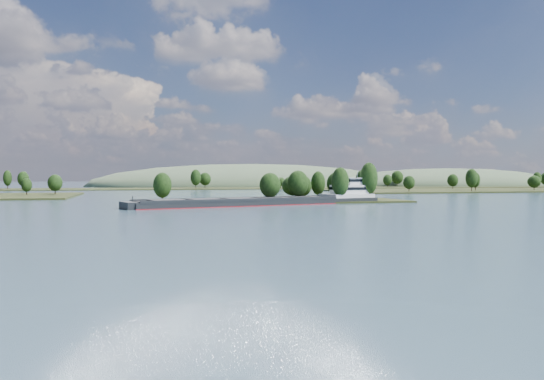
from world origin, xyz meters
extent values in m
plane|color=#334858|center=(0.00, 120.00, 0.00)|extent=(1800.00, 1800.00, 0.00)
cube|color=black|center=(0.00, 180.00, 0.00)|extent=(100.00, 30.00, 1.20)
cylinder|color=black|center=(20.27, 167.33, 2.65)|extent=(0.50, 0.50, 4.10)
ellipsoid|color=black|center=(20.27, 167.33, 7.86)|extent=(6.39, 6.39, 10.54)
cylinder|color=black|center=(8.89, 189.73, 2.13)|extent=(0.50, 0.50, 3.06)
ellipsoid|color=black|center=(8.89, 189.73, 6.02)|extent=(8.61, 8.61, 7.86)
cylinder|color=black|center=(6.20, 173.64, 2.47)|extent=(0.50, 0.50, 3.73)
ellipsoid|color=black|center=(6.20, 173.64, 7.21)|extent=(7.85, 7.85, 9.60)
cylinder|color=black|center=(11.24, 183.12, 2.16)|extent=(0.50, 0.50, 3.12)
ellipsoid|color=black|center=(11.24, 183.12, 6.13)|extent=(6.55, 6.55, 8.03)
cylinder|color=black|center=(-5.47, 169.24, 2.32)|extent=(0.50, 0.50, 3.44)
ellipsoid|color=black|center=(-5.47, 169.24, 6.69)|extent=(7.66, 7.66, 8.84)
cylinder|color=black|center=(-42.68, 173.97, 2.33)|extent=(0.50, 0.50, 3.46)
ellipsoid|color=black|center=(-42.68, 173.97, 6.73)|extent=(6.33, 6.33, 8.90)
cylinder|color=black|center=(17.68, 184.10, 2.44)|extent=(0.50, 0.50, 3.68)
ellipsoid|color=black|center=(17.68, 184.10, 7.12)|extent=(5.56, 5.56, 9.46)
cylinder|color=black|center=(37.39, 184.79, 2.57)|extent=(0.50, 0.50, 3.94)
ellipsoid|color=black|center=(37.39, 184.79, 7.58)|extent=(7.13, 7.13, 10.14)
cylinder|color=black|center=(33.66, 172.00, 2.97)|extent=(0.50, 0.50, 4.74)
ellipsoid|color=black|center=(33.66, 172.00, 9.00)|extent=(6.73, 6.73, 12.19)
cylinder|color=black|center=(25.91, 185.06, 2.40)|extent=(0.50, 0.50, 3.60)
ellipsoid|color=black|center=(25.91, 185.06, 6.97)|extent=(8.16, 8.16, 9.25)
cylinder|color=black|center=(-90.77, 268.63, 2.42)|extent=(0.50, 0.50, 3.24)
ellipsoid|color=black|center=(-90.77, 268.63, 6.54)|extent=(7.15, 7.15, 8.33)
cylinder|color=black|center=(-103.76, 268.25, 2.14)|extent=(0.50, 0.50, 2.67)
ellipsoid|color=black|center=(-103.76, 268.25, 5.54)|extent=(5.06, 5.06, 6.88)
cylinder|color=black|center=(102.74, 267.23, 2.33)|extent=(0.50, 0.50, 3.06)
ellipsoid|color=black|center=(102.74, 267.23, 6.22)|extent=(6.88, 6.88, 7.87)
cylinder|color=black|center=(198.09, 277.79, 2.36)|extent=(0.50, 0.50, 3.12)
ellipsoid|color=black|center=(198.09, 277.79, 6.33)|extent=(8.20, 8.20, 8.03)
cylinder|color=black|center=(144.22, 266.92, 3.02)|extent=(0.50, 0.50, 4.44)
ellipsoid|color=black|center=(144.22, 266.92, 8.67)|extent=(7.28, 7.28, 11.43)
cylinder|color=black|center=(156.88, 280.96, 2.69)|extent=(0.50, 0.50, 3.78)
ellipsoid|color=black|center=(156.88, 280.96, 7.50)|extent=(5.71, 5.71, 9.73)
cylinder|color=black|center=(164.52, 317.71, 2.54)|extent=(0.50, 0.50, 3.48)
ellipsoid|color=black|center=(164.52, 317.71, 6.96)|extent=(7.70, 7.70, 8.95)
cylinder|color=black|center=(245.75, 330.31, 2.81)|extent=(0.50, 0.50, 4.03)
ellipsoid|color=black|center=(245.75, 330.31, 7.93)|extent=(6.62, 6.62, 10.35)
cube|color=black|center=(0.00, 400.00, 0.00)|extent=(900.00, 60.00, 1.20)
cylinder|color=black|center=(-140.96, 399.53, 2.82)|extent=(0.50, 0.50, 4.44)
ellipsoid|color=black|center=(-140.96, 399.53, 8.46)|extent=(5.93, 5.93, 11.41)
cylinder|color=black|center=(146.73, 382.68, 2.35)|extent=(0.50, 0.50, 3.50)
ellipsoid|color=black|center=(146.73, 382.68, 6.80)|extent=(7.37, 7.37, 9.01)
cylinder|color=black|center=(0.38, 403.41, 2.59)|extent=(0.50, 0.50, 3.98)
ellipsoid|color=black|center=(0.38, 403.41, 7.66)|extent=(9.30, 9.30, 10.25)
cylinder|color=black|center=(172.88, 415.85, 2.92)|extent=(0.50, 0.50, 4.64)
ellipsoid|color=black|center=(172.88, 415.85, 8.81)|extent=(10.68, 10.68, 11.92)
cylinder|color=black|center=(-129.89, 395.65, 2.68)|extent=(0.50, 0.50, 4.15)
ellipsoid|color=black|center=(-129.89, 395.65, 7.96)|extent=(7.81, 7.81, 10.68)
cylinder|color=black|center=(58.65, 391.20, 1.99)|extent=(0.50, 0.50, 2.78)
ellipsoid|color=black|center=(58.65, 391.20, 5.52)|extent=(7.53, 7.53, 7.14)
cylinder|color=black|center=(-9.00, 383.39, 2.94)|extent=(0.50, 0.50, 4.69)
ellipsoid|color=black|center=(-9.00, 383.39, 8.90)|extent=(7.86, 7.86, 12.05)
ellipsoid|color=#3D4F36|center=(260.00, 470.00, 0.00)|extent=(260.00, 140.00, 36.00)
ellipsoid|color=#3D4F36|center=(60.00, 500.00, 0.00)|extent=(320.00, 160.00, 44.00)
cube|color=black|center=(-8.97, 163.51, 0.57)|extent=(91.18, 35.86, 2.52)
cube|color=maroon|center=(-8.97, 163.51, 0.06)|extent=(91.46, 36.15, 0.29)
cube|color=black|center=(-19.30, 166.42, 2.17)|extent=(68.38, 19.70, 0.92)
cube|color=black|center=(-16.25, 155.63, 2.17)|extent=(68.38, 19.70, 0.92)
cube|color=black|center=(-17.78, 161.03, 2.00)|extent=(68.85, 28.55, 0.34)
cube|color=black|center=(-42.00, 154.19, 2.34)|extent=(12.46, 11.82, 0.40)
cube|color=black|center=(-29.89, 157.61, 2.34)|extent=(12.46, 11.82, 0.40)
cube|color=black|center=(-17.78, 161.03, 2.34)|extent=(12.46, 11.82, 0.40)
cube|color=black|center=(-5.67, 164.45, 2.34)|extent=(12.46, 11.82, 0.40)
cube|color=black|center=(6.44, 167.86, 2.34)|extent=(12.46, 11.82, 0.40)
cube|color=black|center=(-53.55, 150.93, 1.03)|extent=(6.10, 10.84, 2.29)
cylinder|color=black|center=(-52.45, 151.24, 2.63)|extent=(0.34, 0.34, 2.52)
cube|color=silver|center=(25.16, 173.15, 2.52)|extent=(20.60, 15.54, 1.37)
cube|color=silver|center=(26.26, 173.46, 4.80)|extent=(13.49, 11.91, 3.43)
cube|color=black|center=(26.26, 173.46, 5.26)|extent=(13.78, 12.20, 1.03)
cube|color=silver|center=(27.36, 173.77, 7.78)|extent=(8.47, 8.47, 2.52)
cube|color=black|center=(27.36, 173.77, 8.24)|extent=(8.75, 8.75, 0.92)
cube|color=silver|center=(27.36, 173.77, 9.15)|extent=(9.03, 9.03, 0.23)
cylinder|color=silver|center=(30.11, 174.54, 10.52)|extent=(0.28, 0.28, 2.97)
cylinder|color=black|center=(22.02, 175.83, 9.38)|extent=(0.71, 0.71, 1.37)
camera|label=1|loc=(-50.96, -12.66, 9.85)|focal=35.00mm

